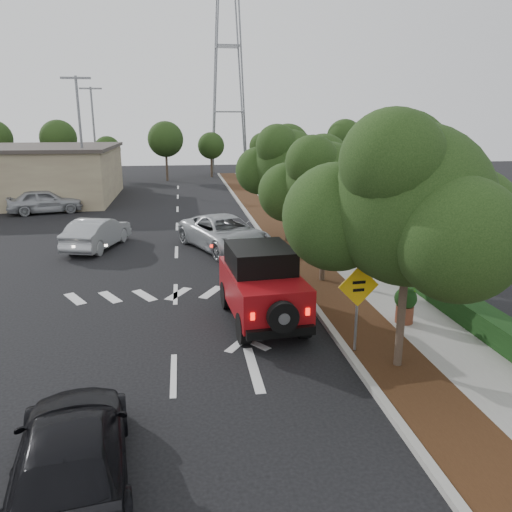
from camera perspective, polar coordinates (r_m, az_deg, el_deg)
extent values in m
plane|color=black|center=(12.82, -9.40, -13.26)|extent=(120.00, 120.00, 0.00)
cube|color=#9E9B93|center=(24.41, 1.77, 1.02)|extent=(0.20, 70.00, 0.15)
cube|color=black|center=(24.61, 4.06, 1.07)|extent=(1.80, 70.00, 0.12)
cube|color=gray|center=(25.08, 8.31, 1.22)|extent=(2.00, 70.00, 0.12)
cube|color=black|center=(25.43, 11.36, 2.06)|extent=(0.80, 70.00, 0.80)
cylinder|color=black|center=(16.69, -3.36, -4.48)|extent=(0.38, 0.92, 0.90)
cylinder|color=black|center=(17.04, 2.45, -4.04)|extent=(0.38, 0.92, 0.90)
cylinder|color=black|center=(14.11, -1.42, -8.26)|extent=(0.38, 0.92, 0.90)
cylinder|color=black|center=(14.53, 5.41, -7.61)|extent=(0.38, 0.92, 0.90)
cube|color=maroon|center=(15.34, 0.71, -3.81)|extent=(2.33, 4.29, 1.12)
cube|color=black|center=(15.38, 0.43, -0.18)|extent=(2.03, 2.42, 0.72)
cube|color=maroon|center=(16.83, -0.55, -2.39)|extent=(1.86, 1.30, 0.92)
cube|color=black|center=(13.58, 2.88, -8.73)|extent=(1.92, 0.35, 0.25)
cylinder|color=black|center=(13.25, 3.09, -7.00)|extent=(0.87, 0.31, 0.85)
cube|color=#FF190C|center=(13.27, -0.38, -6.94)|extent=(0.12, 0.05, 0.20)
cube|color=#FF190C|center=(13.66, 5.94, -6.36)|extent=(0.12, 0.05, 0.20)
imported|color=#B3B7BC|center=(24.10, -3.59, 2.62)|extent=(4.76, 6.46, 1.63)
imported|color=black|center=(9.55, -20.29, -20.27)|extent=(2.50, 4.87, 1.35)
imported|color=#A2A5AA|center=(25.56, -17.68, 2.53)|extent=(2.88, 4.88, 1.52)
imported|color=#A2A5AA|center=(36.60, -22.96, 5.79)|extent=(5.10, 3.02, 1.63)
cylinder|color=slate|center=(13.44, 11.42, -6.28)|extent=(0.08, 0.08, 2.18)
cube|color=yellow|center=(13.16, 11.64, -3.38)|extent=(1.11, 0.11, 1.12)
cube|color=black|center=(13.11, 11.71, -2.98)|extent=(0.35, 0.04, 0.08)
cube|color=black|center=(13.18, 11.66, -3.84)|extent=(0.31, 0.03, 0.08)
cylinder|color=brown|center=(15.91, 16.59, -6.38)|extent=(0.59, 0.59, 0.54)
sphere|color=black|center=(15.73, 16.73, -4.65)|extent=(0.67, 0.67, 0.67)
imported|color=black|center=(15.71, 16.75, -4.39)|extent=(0.62, 0.55, 0.63)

